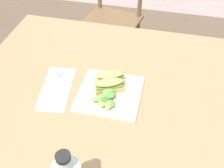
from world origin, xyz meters
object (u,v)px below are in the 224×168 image
at_px(dining_table, 110,115).
at_px(sandwich_half_front, 109,85).
at_px(fork_on_napkin, 57,85).
at_px(chair_wooden_far, 112,20).
at_px(plate_lunch, 110,93).
at_px(sandwich_half_back, 111,77).

bearing_deg(dining_table, sandwich_half_front, 114.32).
bearing_deg(fork_on_napkin, chair_wooden_far, 90.62).
distance_m(plate_lunch, fork_on_napkin, 0.22).
relative_size(plate_lunch, sandwich_half_back, 2.03).
relative_size(chair_wooden_far, sandwich_half_back, 7.19).
relative_size(dining_table, sandwich_half_back, 10.01).
bearing_deg(fork_on_napkin, plate_lunch, -0.12).
bearing_deg(sandwich_half_front, dining_table, -65.68).
bearing_deg(sandwich_half_back, sandwich_half_front, -84.12).
height_order(plate_lunch, sandwich_half_back, sandwich_half_back).
height_order(plate_lunch, fork_on_napkin, plate_lunch).
bearing_deg(chair_wooden_far, dining_table, -77.43).
distance_m(plate_lunch, sandwich_half_back, 0.07).
height_order(dining_table, sandwich_half_front, sandwich_half_front).
xyz_separation_m(chair_wooden_far, plate_lunch, (0.23, -1.05, 0.30)).
relative_size(chair_wooden_far, sandwich_half_front, 7.19).
height_order(sandwich_half_front, sandwich_half_back, same).
bearing_deg(fork_on_napkin, sandwich_half_front, 3.27).
height_order(dining_table, chair_wooden_far, chair_wooden_far).
bearing_deg(chair_wooden_far, fork_on_napkin, -89.38).
bearing_deg(plate_lunch, sandwich_half_front, 115.20).
xyz_separation_m(dining_table, plate_lunch, (-0.00, 0.01, 0.12)).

